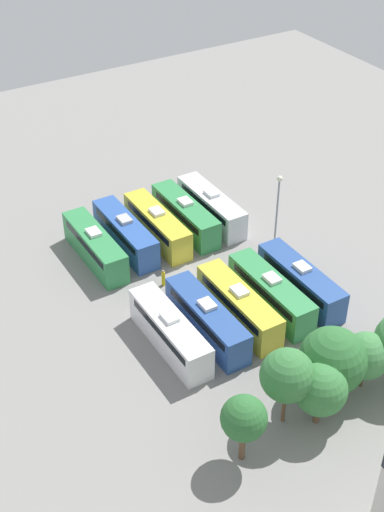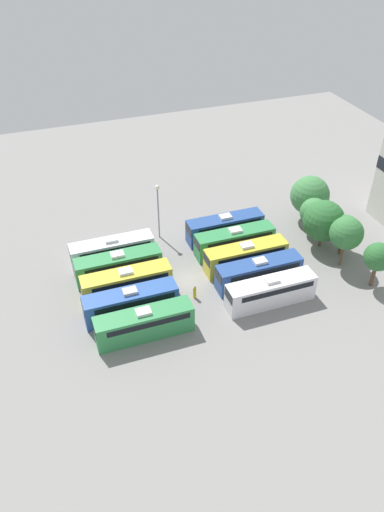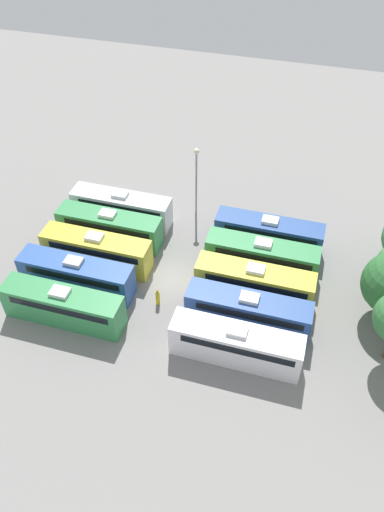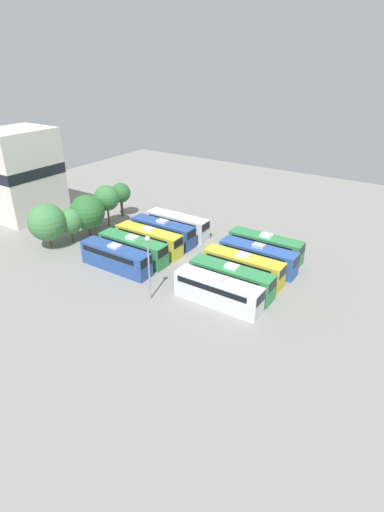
% 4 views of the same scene
% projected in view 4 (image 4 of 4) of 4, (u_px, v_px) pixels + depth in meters
% --- Properties ---
extents(ground_plane, '(109.44, 109.44, 0.00)m').
position_uv_depth(ground_plane, '(193.00, 263.00, 55.87)').
color(ground_plane, gray).
extents(bus_0, '(2.54, 10.69, 3.63)m').
position_uv_depth(bus_0, '(218.00, 291.00, 45.99)').
color(bus_0, silver).
rests_on(bus_0, ground_plane).
extents(bus_1, '(2.54, 10.69, 3.63)m').
position_uv_depth(bus_1, '(231.00, 278.00, 48.50)').
color(bus_1, '#338C4C').
rests_on(bus_1, ground_plane).
extents(bus_2, '(2.54, 10.69, 3.63)m').
position_uv_depth(bus_2, '(243.00, 266.00, 51.24)').
color(bus_2, gold).
rests_on(bus_2, ground_plane).
extents(bus_3, '(2.54, 10.69, 3.63)m').
position_uv_depth(bus_3, '(258.00, 257.00, 53.72)').
color(bus_3, '#2D56A8').
rests_on(bus_3, ground_plane).
extents(bus_4, '(2.54, 10.69, 3.63)m').
position_uv_depth(bus_4, '(265.00, 246.00, 56.75)').
color(bus_4, '#338C4C').
rests_on(bus_4, ground_plane).
extents(bus_5, '(2.54, 10.69, 3.63)m').
position_uv_depth(bus_5, '(116.00, 257.00, 53.60)').
color(bus_5, '#284C93').
rests_on(bus_5, ground_plane).
extents(bus_6, '(2.54, 10.69, 3.63)m').
position_uv_depth(bus_6, '(133.00, 248.00, 56.15)').
color(bus_6, '#338C4C').
rests_on(bus_6, ground_plane).
extents(bus_7, '(2.54, 10.69, 3.63)m').
position_uv_depth(bus_7, '(149.00, 239.00, 58.80)').
color(bus_7, gold).
rests_on(bus_7, ground_plane).
extents(bus_8, '(2.54, 10.69, 3.63)m').
position_uv_depth(bus_8, '(163.00, 231.00, 61.48)').
color(bus_8, '#284C93').
rests_on(bus_8, ground_plane).
extents(bus_9, '(2.54, 10.69, 3.63)m').
position_uv_depth(bus_9, '(177.00, 224.00, 64.07)').
color(bus_9, silver).
rests_on(bus_9, ground_plane).
extents(worker_person, '(0.36, 0.36, 1.82)m').
position_uv_depth(worker_person, '(208.00, 250.00, 57.76)').
color(worker_person, gold).
rests_on(worker_person, ground_plane).
extents(light_pole, '(0.60, 0.60, 8.14)m').
position_uv_depth(light_pole, '(148.00, 258.00, 45.35)').
color(light_pole, gray).
rests_on(light_pole, ground_plane).
extents(tree_0, '(5.55, 5.55, 6.82)m').
position_uv_depth(tree_0, '(47.00, 222.00, 58.76)').
color(tree_0, brown).
rests_on(tree_0, ground_plane).
extents(tree_1, '(3.90, 3.90, 5.34)m').
position_uv_depth(tree_1, '(70.00, 221.00, 60.92)').
color(tree_1, brown).
rests_on(tree_1, ground_plane).
extents(tree_2, '(5.49, 5.49, 6.74)m').
position_uv_depth(tree_2, '(87.00, 212.00, 62.76)').
color(tree_2, brown).
rests_on(tree_2, ground_plane).
extents(tree_3, '(4.19, 4.19, 5.70)m').
position_uv_depth(tree_3, '(92.00, 208.00, 65.57)').
color(tree_3, brown).
rests_on(tree_3, ground_plane).
extents(tree_4, '(4.21, 4.21, 7.05)m').
position_uv_depth(tree_4, '(107.00, 198.00, 65.88)').
color(tree_4, brown).
rests_on(tree_4, ground_plane).
extents(tree_5, '(3.45, 3.45, 6.05)m').
position_uv_depth(tree_5, '(121.00, 193.00, 70.40)').
color(tree_5, brown).
rests_on(tree_5, ground_plane).
extents(depot_building, '(11.34, 9.32, 15.17)m').
position_uv_depth(depot_building, '(22.00, 174.00, 69.12)').
color(depot_building, silver).
rests_on(depot_building, ground_plane).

